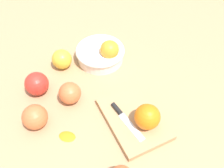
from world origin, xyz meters
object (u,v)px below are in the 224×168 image
bowl (102,53)px  apple_front_left_2 (70,93)px  knife (123,116)px  orange_on_board (147,117)px  apple_front_left (35,117)px  apple_front_left_3 (37,84)px  apple_mid_left (62,59)px  cutting_board (134,119)px

bowl → apple_front_left_2: bowl is taller
knife → orange_on_board: bearing=35.6°
knife → apple_front_left: 0.27m
bowl → orange_on_board: 0.34m
knife → apple_front_left_3: bearing=-147.3°
apple_front_left → apple_front_left_2: apple_front_left is taller
apple_front_left → apple_front_left_2: size_ratio=1.05×
orange_on_board → apple_front_left_2: size_ratio=1.05×
apple_mid_left → apple_front_left_2: 0.17m
orange_on_board → apple_front_left: 0.34m
bowl → apple_front_left_3: bearing=-87.8°
cutting_board → apple_mid_left: size_ratio=3.11×
orange_on_board → apple_mid_left: (-0.39, -0.09, -0.02)m
apple_front_left → apple_front_left_3: apple_front_left_3 is taller
apple_front_left → apple_front_left_3: bearing=154.3°
cutting_board → apple_front_left_2: bearing=-146.1°
bowl → orange_on_board: size_ratio=2.41×
orange_on_board → apple_mid_left: 0.40m
cutting_board → apple_mid_left: (-0.35, -0.07, 0.03)m
apple_front_left → apple_front_left_2: (-0.02, 0.13, -0.00)m
orange_on_board → cutting_board: bearing=-160.9°
orange_on_board → apple_front_left_2: 0.27m
bowl → apple_front_left_2: (0.11, -0.20, 0.00)m
orange_on_board → apple_mid_left: orange_on_board is taller
bowl → orange_on_board: (0.33, -0.06, 0.02)m
orange_on_board → apple_mid_left: bearing=-167.6°
bowl → apple_front_left: size_ratio=2.40×
apple_front_left_2 → apple_front_left_3: bearing=-143.0°
knife → apple_front_left_2: bearing=-150.1°
apple_front_left_2 → apple_front_left_3: size_ratio=0.92×
apple_front_left → apple_mid_left: bearing=135.0°
cutting_board → orange_on_board: orange_on_board is taller
orange_on_board → apple_front_left_2: bearing=-148.5°
cutting_board → orange_on_board: size_ratio=2.97×
cutting_board → knife: bearing=-123.6°
apple_mid_left → knife: bearing=7.3°
orange_on_board → apple_front_left_2: orange_on_board is taller
bowl → apple_front_left_3: bowl is taller
apple_front_left_3 → orange_on_board: bearing=33.2°
bowl → apple_front_left_2: bearing=-61.0°
cutting_board → apple_front_left: bearing=-122.2°
orange_on_board → apple_front_left_3: bearing=-146.8°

